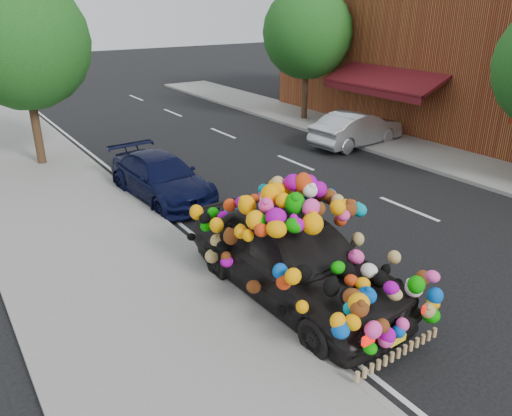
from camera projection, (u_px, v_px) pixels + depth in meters
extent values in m
plane|color=black|center=(305.00, 242.00, 11.68)|extent=(100.00, 100.00, 0.00)
cube|color=gray|center=(128.00, 295.00, 9.46)|extent=(4.00, 60.00, 0.12)
cube|color=gray|center=(217.00, 267.00, 10.46)|extent=(0.15, 60.00, 0.13)
cube|color=gray|center=(429.00, 154.00, 18.16)|extent=(3.00, 40.00, 0.12)
cube|color=#530F15|center=(383.00, 79.00, 19.84)|extent=(1.62, 5.20, 0.75)
cube|color=#530F15|center=(368.00, 90.00, 19.61)|extent=(0.06, 5.20, 0.35)
cylinder|color=#332114|center=(36.00, 127.00, 16.50)|extent=(0.28, 0.28, 2.73)
sphere|color=#124413|center=(22.00, 42.00, 15.48)|extent=(4.20, 4.20, 4.20)
cylinder|color=#332114|center=(305.00, 92.00, 22.95)|extent=(0.28, 0.28, 2.64)
sphere|color=#124413|center=(307.00, 33.00, 21.95)|extent=(4.00, 4.00, 4.00)
imported|color=black|center=(294.00, 256.00, 9.27)|extent=(2.13, 4.96, 1.67)
cube|color=red|center=(368.00, 340.00, 7.08)|extent=(0.22, 0.07, 0.14)
cube|color=red|center=(428.00, 308.00, 7.80)|extent=(0.22, 0.07, 0.14)
cube|color=yellow|center=(398.00, 340.00, 7.55)|extent=(0.34, 0.05, 0.12)
imported|color=black|center=(161.00, 177.00, 14.09)|extent=(1.98, 4.29, 1.22)
imported|color=#A7A8AF|center=(357.00, 129.00, 19.18)|extent=(4.11, 1.74, 1.32)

